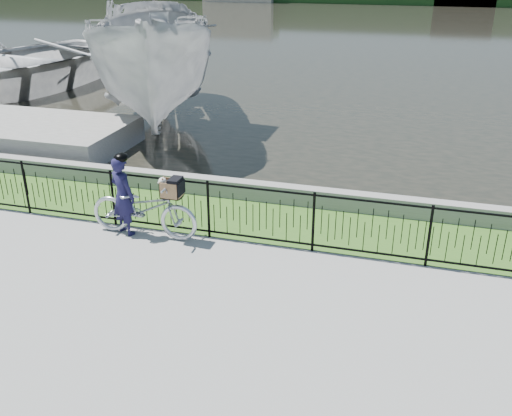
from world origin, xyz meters
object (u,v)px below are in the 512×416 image
(bicycle_rig, at_px, (144,208))
(cyclist, at_px, (123,194))
(boat_near, at_px, (156,59))
(boat_far, at_px, (19,63))

(bicycle_rig, distance_m, cyclist, 0.49)
(bicycle_rig, xyz_separation_m, cyclist, (-0.43, -0.01, 0.24))
(cyclist, xyz_separation_m, boat_near, (-2.76, 7.52, 1.18))
(bicycle_rig, bearing_deg, cyclist, -178.63)
(cyclist, relative_size, boat_far, 0.15)
(bicycle_rig, height_order, boat_far, boat_far)
(cyclist, xyz_separation_m, boat_far, (-10.09, 10.46, 0.22))
(boat_near, bearing_deg, cyclist, -69.86)
(bicycle_rig, height_order, boat_near, boat_near)
(bicycle_rig, height_order, cyclist, cyclist)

